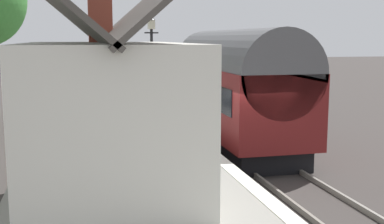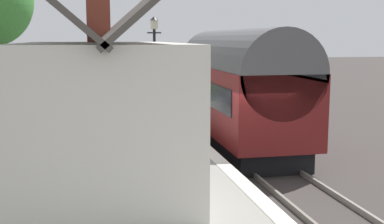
# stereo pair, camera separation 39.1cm
# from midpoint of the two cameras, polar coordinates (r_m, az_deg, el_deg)

# --- Properties ---
(ground_plane) EXTENTS (160.00, 160.00, 0.00)m
(ground_plane) POSITION_cam_midpoint_polar(r_m,az_deg,el_deg) (14.50, 6.91, -7.29)
(ground_plane) COLOR #383330
(platform) EXTENTS (32.00, 5.28, 0.86)m
(platform) POSITION_cam_midpoint_polar(r_m,az_deg,el_deg) (13.68, -7.74, -6.42)
(platform) COLOR gray
(platform) RESTS_ON ground
(platform_edge_coping) EXTENTS (32.00, 0.36, 0.02)m
(platform_edge_coping) POSITION_cam_midpoint_polar(r_m,az_deg,el_deg) (13.95, 2.38, -4.19)
(platform_edge_coping) COLOR beige
(platform_edge_coping) RESTS_ON platform
(rail_near) EXTENTS (52.00, 0.08, 0.14)m
(rail_near) POSITION_cam_midpoint_polar(r_m,az_deg,el_deg) (15.07, 12.80, -6.55)
(rail_near) COLOR gray
(rail_near) RESTS_ON ground
(rail_far) EXTENTS (52.00, 0.08, 0.14)m
(rail_far) POSITION_cam_midpoint_polar(r_m,az_deg,el_deg) (14.54, 7.60, -6.97)
(rail_far) COLOR gray
(rail_far) RESTS_ON ground
(train) EXTENTS (8.77, 2.73, 4.32)m
(train) POSITION_cam_midpoint_polar(r_m,az_deg,el_deg) (17.57, 6.21, 2.92)
(train) COLOR black
(train) RESTS_ON ground
(station_building) EXTENTS (6.54, 3.58, 5.94)m
(station_building) POSITION_cam_midpoint_polar(r_m,az_deg,el_deg) (10.53, -9.62, 0.66)
(station_building) COLOR silver
(station_building) RESTS_ON platform
(bench_near_building) EXTENTS (1.41, 0.45, 0.88)m
(bench_near_building) POSITION_cam_midpoint_polar(r_m,az_deg,el_deg) (21.04, -7.35, 1.45)
(bench_near_building) COLOR brown
(bench_near_building) RESTS_ON platform
(bench_mid_platform) EXTENTS (1.41, 0.45, 0.88)m
(bench_mid_platform) POSITION_cam_midpoint_polar(r_m,az_deg,el_deg) (16.10, -6.44, -0.79)
(bench_mid_platform) COLOR brown
(bench_mid_platform) RESTS_ON platform
(planter_edge_near) EXTENTS (0.79, 0.32, 0.61)m
(planter_edge_near) POSITION_cam_midpoint_polar(r_m,az_deg,el_deg) (25.26, -9.65, 2.20)
(planter_edge_near) COLOR black
(planter_edge_near) RESTS_ON platform
(planter_by_door) EXTENTS (0.73, 0.73, 1.07)m
(planter_by_door) POSITION_cam_midpoint_polar(r_m,az_deg,el_deg) (24.53, -14.22, 2.53)
(planter_by_door) COLOR teal
(planter_by_door) RESTS_ON platform
(planter_bench_left) EXTENTS (0.62, 0.62, 0.84)m
(planter_bench_left) POSITION_cam_midpoint_polar(r_m,az_deg,el_deg) (24.00, -6.90, 2.29)
(planter_bench_left) COLOR teal
(planter_bench_left) RESTS_ON platform
(planter_edge_far) EXTENTS (0.44, 0.44, 0.70)m
(planter_edge_far) POSITION_cam_midpoint_polar(r_m,az_deg,el_deg) (25.14, -7.99, 2.40)
(planter_edge_far) COLOR teal
(planter_edge_far) RESTS_ON platform
(lamp_post_platform) EXTENTS (0.32, 0.50, 3.92)m
(lamp_post_platform) POSITION_cam_midpoint_polar(r_m,az_deg,el_deg) (17.33, -3.86, 7.37)
(lamp_post_platform) COLOR black
(lamp_post_platform) RESTS_ON platform
(station_sign_board) EXTENTS (0.96, 0.06, 1.57)m
(station_sign_board) POSITION_cam_midpoint_polar(r_m,az_deg,el_deg) (19.20, -4.42, 2.94)
(station_sign_board) COLOR black
(station_sign_board) RESTS_ON platform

